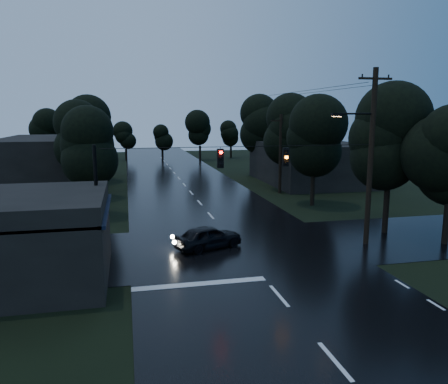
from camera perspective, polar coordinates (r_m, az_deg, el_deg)
name	(u,v)px	position (r m, az deg, el deg)	size (l,w,h in m)	color
ground	(335,362)	(14.70, 14.27, -20.69)	(160.00, 160.00, 0.00)	black
main_road	(191,193)	(42.27, -4.31, -0.12)	(12.00, 120.00, 0.02)	black
cross_street	(237,247)	(25.07, 1.75, -7.22)	(60.00, 9.00, 0.02)	black
building_far_right	(310,163)	(49.68, 11.17, 3.80)	(10.00, 14.00, 4.40)	black
building_far_left	(52,160)	(52.04, -21.50, 3.90)	(10.00, 16.00, 5.00)	black
utility_pole_main	(369,154)	(26.00, 18.47, 4.72)	(3.50, 0.30, 10.00)	black
utility_pole_far	(280,153)	(41.85, 7.38, 5.08)	(2.00, 0.30, 7.50)	black
anchor_pole_left	(97,205)	(22.67, -16.24, -1.65)	(0.18, 0.18, 6.00)	black
span_signals	(253,157)	(23.22, 3.78, 4.60)	(15.00, 0.37, 1.12)	black
tree_corner_near	(391,139)	(29.02, 20.93, 6.53)	(4.48, 4.48, 9.44)	black
tree_left_a	(83,146)	(33.39, -17.90, 5.79)	(3.92, 3.92, 8.26)	black
tree_left_b	(84,135)	(41.38, -17.79, 7.05)	(4.20, 4.20, 8.85)	black
tree_left_c	(86,128)	(51.37, -17.53, 7.97)	(4.48, 4.48, 9.44)	black
tree_right_a	(314,138)	(36.45, 11.73, 6.97)	(4.20, 4.20, 8.85)	black
tree_right_b	(286,130)	(44.05, 8.15, 8.06)	(4.48, 4.48, 9.44)	black
tree_right_c	(262,124)	(53.69, 4.96, 8.86)	(4.76, 4.76, 10.03)	black
car	(208,237)	(24.68, -2.06, -5.89)	(1.57, 3.90, 1.33)	black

